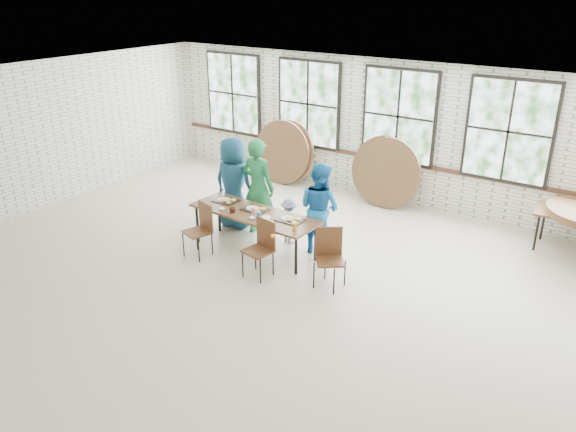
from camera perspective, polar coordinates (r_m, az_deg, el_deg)
room at (r=11.95m, az=11.17°, el=9.70°), size 12.00×12.00×12.00m
dining_table at (r=9.77m, az=-3.47°, el=0.08°), size 2.43×0.90×0.74m
chair_near_left at (r=9.80m, az=-8.78°, el=-0.92°), size 0.52×0.51×0.95m
chair_near_right at (r=9.03m, az=-2.67°, el=-2.79°), size 0.49×0.47×0.95m
chair_spare at (r=8.77m, az=4.22°, el=-3.68°), size 0.58×0.58×0.95m
adult_teal at (r=10.75m, az=-5.54°, el=3.35°), size 0.89×0.60×1.79m
adult_green at (r=10.39m, az=-3.05°, el=2.93°), size 0.68×0.45×1.86m
toddler at (r=10.19m, az=0.15°, el=-0.49°), size 0.60×0.42×0.85m
adult_blue at (r=9.73m, az=3.22°, el=0.80°), size 0.88×0.73×1.64m
tabletop_clutter at (r=9.67m, az=-3.23°, el=0.32°), size 1.98×0.62×0.11m
round_tops_leaning at (r=12.53m, az=4.47°, el=5.49°), size 4.17×0.40×1.49m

